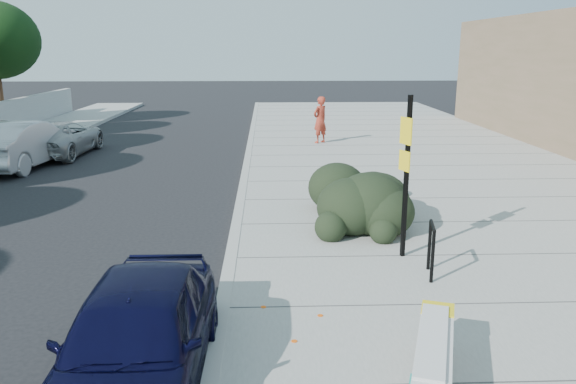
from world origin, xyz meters
name	(u,v)px	position (x,y,z in m)	size (l,w,h in m)	color
ground	(231,266)	(0.00, 0.00, 0.00)	(120.00, 120.00, 0.00)	black
sidewalk_near	(450,191)	(5.60, 5.00, 0.07)	(11.20, 50.00, 0.15)	gray
curb_near	(242,192)	(0.00, 5.00, 0.08)	(0.22, 50.00, 0.17)	#9E9E99
bench	(434,347)	(2.50, -3.99, 0.60)	(0.99, 1.92, 0.58)	gray
bike_rack	(431,245)	(3.34, -0.93, 0.69)	(0.16, 0.60, 0.89)	black
sign_post	(406,168)	(3.09, -0.01, 1.78)	(0.16, 0.32, 2.89)	black
hedge	(360,187)	(2.73, 2.50, 0.83)	(1.82, 3.65, 1.37)	black
sedan_navy	(136,338)	(-0.80, -3.79, 0.67)	(1.58, 3.92, 1.34)	black
wagon_silver	(23,144)	(-7.33, 9.05, 0.77)	(1.64, 4.70, 1.55)	#B5B6BA
suv_silver	(60,138)	(-6.90, 11.17, 0.63)	(2.08, 4.52, 1.26)	#999B9E
pedestrian	(320,120)	(2.78, 12.64, 1.07)	(0.67, 0.44, 1.83)	#9A3121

